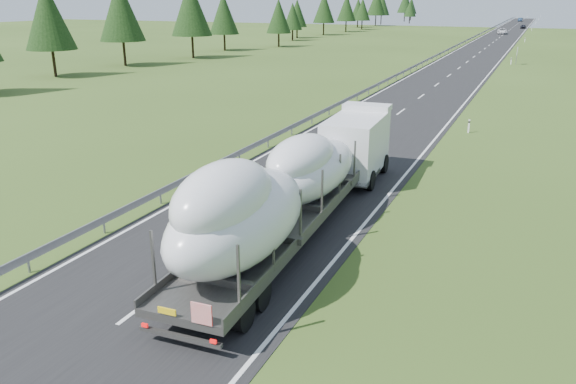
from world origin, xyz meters
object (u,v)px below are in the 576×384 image
at_px(boat_truck, 293,180).
at_px(distant_van, 502,31).
at_px(distant_car_blue, 520,20).
at_px(distant_car_dark, 523,27).
at_px(highway_sign, 517,52).

relative_size(boat_truck, distant_van, 3.76).
bearing_deg(distant_car_blue, distant_car_dark, -84.50).
distance_m(boat_truck, distant_car_blue, 251.52).
relative_size(boat_truck, distant_car_blue, 4.46).
distance_m(highway_sign, boat_truck, 73.09).
xyz_separation_m(distant_van, distant_car_blue, (0.22, 98.59, 0.00)).
distance_m(highway_sign, distant_car_blue, 178.75).
bearing_deg(boat_truck, distant_car_dark, 89.62).
bearing_deg(highway_sign, distant_car_blue, 92.43).
relative_size(distant_van, distant_car_blue, 1.19).
relative_size(boat_truck, distant_car_dark, 5.28).
xyz_separation_m(distant_van, distant_car_dark, (4.04, 34.53, -0.10)).
height_order(highway_sign, distant_car_blue, highway_sign).
distance_m(boat_truck, distant_car_dark, 187.45).
height_order(highway_sign, boat_truck, boat_truck).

